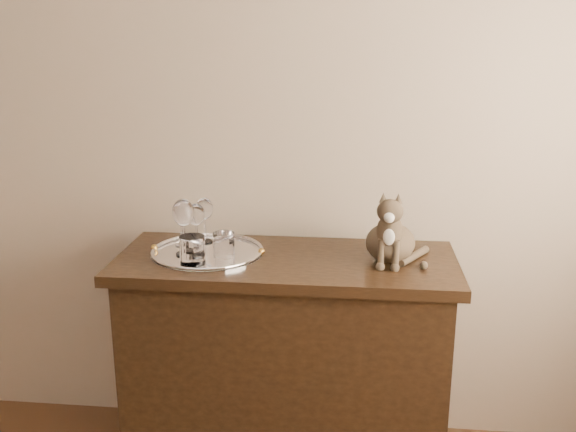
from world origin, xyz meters
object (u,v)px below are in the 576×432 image
Objects in this scene: wine_glass_d at (196,226)px; wine_glass_b at (205,220)px; sideboard at (286,366)px; tumbler_a at (224,245)px; wine_glass_a at (181,223)px; cat at (391,224)px; tumbler_b at (192,250)px; tray at (208,253)px; wine_glass_c at (184,227)px.

wine_glass_b is at bearing 80.53° from wine_glass_d.
tumbler_a reaches higher than sideboard.
wine_glass_a is 0.64× the size of cat.
wine_glass_d is at bearing 98.69° from tumbler_b.
wine_glass_d is 1.98× the size of tumbler_a.
tray is 2.38× the size of wine_glass_d.
wine_glass_c is at bearing -170.72° from cat.
tumbler_b is at bearing -81.31° from wine_glass_d.
wine_glass_d reaches higher than tray.
wine_glass_d is (-0.05, 0.04, 0.09)m from tray.
wine_glass_c is 0.15m from tumbler_a.
wine_glass_c is (0.04, -0.10, 0.02)m from wine_glass_a.
tray is at bearing -38.65° from wine_glass_d.
wine_glass_d is (0.03, 0.07, -0.02)m from wine_glass_c.
tumbler_b is (0.05, -0.09, -0.05)m from wine_glass_c.
cat reaches higher than tray.
wine_glass_a is at bearing 147.86° from tray.
cat is (0.68, -0.11, 0.04)m from wine_glass_b.
wine_glass_b reaches higher than tray.
wine_glass_b reaches higher than tumbler_b.
sideboard is at bearing -11.01° from wine_glass_a.
wine_glass_b reaches higher than tumbler_a.
tumbler_b is (0.01, -0.24, -0.04)m from wine_glass_b.
wine_glass_b is 1.01× the size of wine_glass_d.
tumbler_b reaches higher than tumbler_a.
wine_glass_b reaches higher than sideboard.
tray is 0.15m from wine_glass_b.
cat reaches higher than wine_glass_d.
wine_glass_a is at bearing -151.18° from wine_glass_b.
wine_glass_b is 0.65× the size of cat.
wine_glass_a is 1.71× the size of tumbler_b.
sideboard is 0.61m from wine_glass_d.
sideboard is at bearing -1.32° from tray.
tumbler_a is at bearing -32.51° from wine_glass_d.
wine_glass_a is 0.22m from tumbler_b.
tumbler_b is (-0.02, -0.12, 0.05)m from tray.
wine_glass_c is 0.72m from cat.
wine_glass_c reaches higher than tumbler_a.
cat reaches higher than tumbler_a.
wine_glass_a reaches higher than tumbler_b.
sideboard is at bearing -7.54° from wine_glass_d.
wine_glass_d is at bearing 68.56° from wine_glass_c.
wine_glass_b is at bearing 159.27° from sideboard.
tumbler_b is at bearing -162.77° from cat.
tumbler_a is (0.07, -0.04, 0.05)m from tray.
wine_glass_d is (0.07, -0.03, 0.00)m from wine_glass_a.
tray is at bearing 178.68° from sideboard.
wine_glass_c reaches higher than tray.
sideboard is 0.58m from tumbler_b.
cat reaches higher than sideboard.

